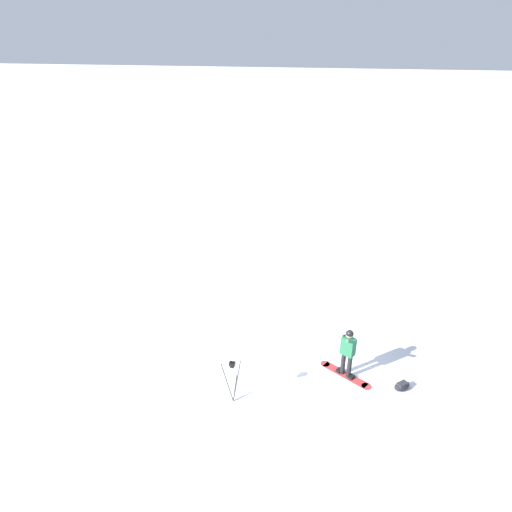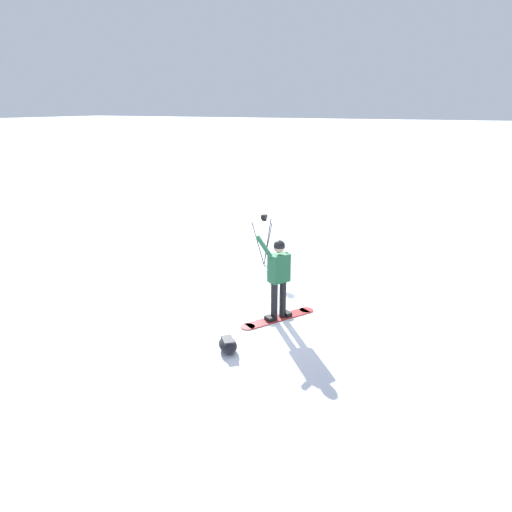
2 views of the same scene
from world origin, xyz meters
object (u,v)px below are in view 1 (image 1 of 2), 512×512
at_px(snowboarder, 348,349).
at_px(snowboard, 345,374).
at_px(gear_bag_large, 402,386).
at_px(camera_tripod, 233,374).

distance_m(snowboarder, snowboard, 1.00).
xyz_separation_m(snowboard, gear_bag_large, (-0.24, -1.67, 0.10)).
height_order(gear_bag_large, camera_tripod, camera_tripod).
bearing_deg(snowboard, gear_bag_large, -98.13).
xyz_separation_m(gear_bag_large, camera_tripod, (-1.59, 4.76, 0.88)).
relative_size(gear_bag_large, camera_tripod, 0.43).
relative_size(snowboarder, gear_bag_large, 2.83).
bearing_deg(gear_bag_large, camera_tripod, 108.45).
bearing_deg(snowboard, camera_tripod, 120.59).
height_order(snowboarder, camera_tripod, snowboarder).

